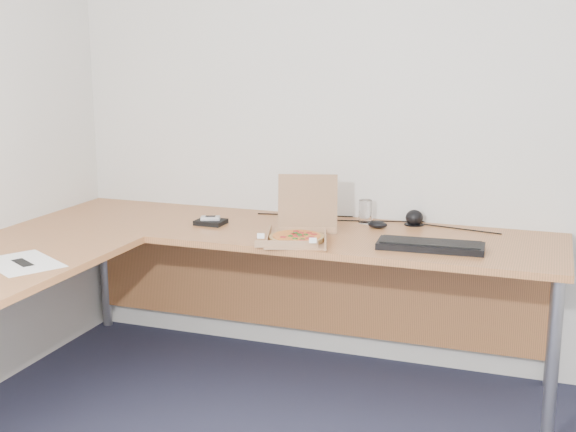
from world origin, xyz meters
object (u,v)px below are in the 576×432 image
at_px(desk, 182,252).
at_px(drinking_glass, 365,212).
at_px(pizza_box, 298,234).
at_px(wallet, 211,222).
at_px(keyboard, 430,246).

relative_size(desk, drinking_glass, 22.40).
height_order(pizza_box, wallet, pizza_box).
xyz_separation_m(pizza_box, keyboard, (0.56, 0.06, -0.02)).
distance_m(drinking_glass, wallet, 0.74).
bearing_deg(keyboard, desk, -167.75).
bearing_deg(pizza_box, keyboard, -10.85).
xyz_separation_m(desk, pizza_box, (0.45, 0.23, 0.06)).
relative_size(pizza_box, drinking_glass, 2.77).
bearing_deg(wallet, pizza_box, -16.78).
bearing_deg(desk, wallet, 96.99).
relative_size(drinking_glass, wallet, 0.84).
height_order(keyboard, wallet, keyboard).
relative_size(desk, pizza_box, 8.07).
bearing_deg(drinking_glass, desk, -133.76).
height_order(pizza_box, keyboard, pizza_box).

